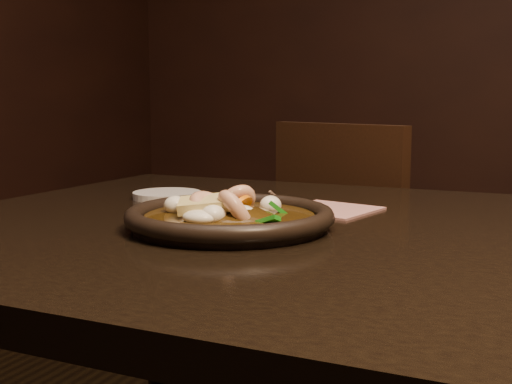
% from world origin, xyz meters
% --- Properties ---
extents(table, '(1.60, 0.90, 0.75)m').
position_xyz_m(table, '(0.00, 0.00, 0.67)').
color(table, black).
rests_on(table, floor).
extents(chair, '(0.55, 0.55, 0.87)m').
position_xyz_m(chair, '(-0.32, 0.70, 0.48)').
color(chair, black).
rests_on(chair, floor).
extents(plate, '(0.29, 0.29, 0.03)m').
position_xyz_m(plate, '(-0.31, -0.07, 0.76)').
color(plate, black).
rests_on(plate, table).
extents(stirfry, '(0.19, 0.17, 0.06)m').
position_xyz_m(stirfry, '(-0.31, -0.07, 0.77)').
color(stirfry, '#322009').
rests_on(stirfry, plate).
extents(saucer_left, '(0.12, 0.12, 0.01)m').
position_xyz_m(saucer_left, '(-0.54, 0.13, 0.76)').
color(saucer_left, white).
rests_on(saucer_left, table).
extents(chopsticks, '(0.14, 0.22, 0.01)m').
position_xyz_m(chopsticks, '(-0.32, 0.15, 0.75)').
color(chopsticks, tan).
rests_on(chopsticks, table).
extents(napkin, '(0.16, 0.16, 0.00)m').
position_xyz_m(napkin, '(-0.23, 0.13, 0.75)').
color(napkin, tan).
rests_on(napkin, table).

